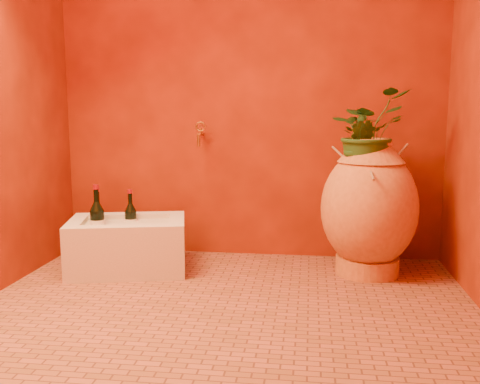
# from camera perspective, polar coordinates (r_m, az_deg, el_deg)

# --- Properties ---
(floor) EXTENTS (2.50, 2.50, 0.00)m
(floor) POSITION_cam_1_polar(r_m,az_deg,el_deg) (2.73, -1.53, -12.13)
(floor) COLOR brown
(floor) RESTS_ON ground
(wall_back) EXTENTS (2.50, 0.02, 2.50)m
(wall_back) POSITION_cam_1_polar(r_m,az_deg,el_deg) (3.55, 0.99, 13.29)
(wall_back) COLOR #5F1705
(wall_back) RESTS_ON ground
(amphora) EXTENTS (0.71, 0.71, 0.81)m
(amphora) POSITION_cam_1_polar(r_m,az_deg,el_deg) (3.23, 13.61, -1.61)
(amphora) COLOR #CA8238
(amphora) RESTS_ON floor
(stone_basin) EXTENTS (0.78, 0.62, 0.32)m
(stone_basin) POSITION_cam_1_polar(r_m,az_deg,el_deg) (3.33, -11.88, -5.64)
(stone_basin) COLOR beige
(stone_basin) RESTS_ON floor
(wine_bottle_a) EXTENTS (0.08, 0.08, 0.31)m
(wine_bottle_a) POSITION_cam_1_polar(r_m,az_deg,el_deg) (3.39, -11.57, -3.05)
(wine_bottle_a) COLOR black
(wine_bottle_a) RESTS_ON stone_basin
(wine_bottle_b) EXTENTS (0.08, 0.08, 0.33)m
(wine_bottle_b) POSITION_cam_1_polar(r_m,az_deg,el_deg) (3.39, -14.89, -3.07)
(wine_bottle_b) COLOR black
(wine_bottle_b) RESTS_ON stone_basin
(wine_bottle_c) EXTENTS (0.09, 0.09, 0.35)m
(wine_bottle_c) POSITION_cam_1_polar(r_m,az_deg,el_deg) (3.32, -14.98, -3.15)
(wine_bottle_c) COLOR black
(wine_bottle_c) RESTS_ON stone_basin
(wall_tap) EXTENTS (0.07, 0.14, 0.16)m
(wall_tap) POSITION_cam_1_polar(r_m,az_deg,el_deg) (3.51, -4.27, 6.33)
(wall_tap) COLOR olive
(wall_tap) RESTS_ON wall_back
(plant_main) EXTENTS (0.58, 0.58, 0.49)m
(plant_main) POSITION_cam_1_polar(r_m,az_deg,el_deg) (3.19, 13.45, 6.29)
(plant_main) COLOR #204C1B
(plant_main) RESTS_ON amphora
(plant_side) EXTENTS (0.21, 0.18, 0.31)m
(plant_side) POSITION_cam_1_polar(r_m,az_deg,el_deg) (3.13, 12.54, 4.67)
(plant_side) COLOR #204C1B
(plant_side) RESTS_ON amphora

